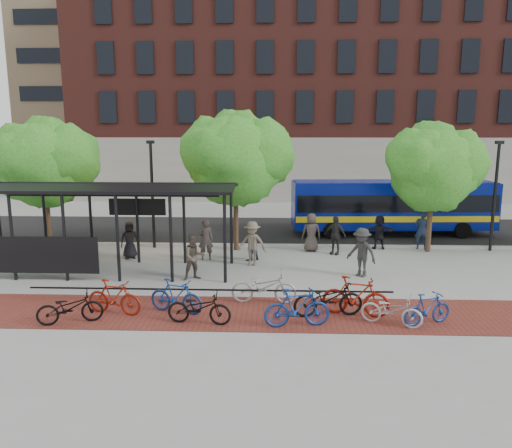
{
  "coord_description": "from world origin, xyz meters",
  "views": [
    {
      "loc": [
        -1.14,
        -19.71,
        5.65
      ],
      "look_at": [
        -1.98,
        1.47,
        1.6
      ],
      "focal_mm": 35.0,
      "sensor_mm": 36.0,
      "label": 1
    }
  ],
  "objects_px": {
    "bike_7": "(297,308)",
    "pedestrian_1": "(206,240)",
    "tree_c": "(435,165)",
    "pedestrian_4": "(335,235)",
    "pedestrian_6": "(311,232)",
    "pedestrian_8": "(194,257)",
    "pedestrian_7": "(422,230)",
    "lamp_post_left": "(152,191)",
    "pedestrian_0": "(130,240)",
    "pedestrian_5": "(379,232)",
    "bike_3": "(176,296)",
    "bike_0": "(70,307)",
    "pedestrian_3": "(252,243)",
    "bus": "(392,204)",
    "pedestrian_2": "(250,242)",
    "bike_8": "(328,298)",
    "bike_10": "(392,310)",
    "bike_4": "(199,308)",
    "bike_9": "(356,296)",
    "bike_6": "(264,287)",
    "lamp_post_right": "(495,193)",
    "bus_shelter": "(98,197)",
    "tree_a": "(46,160)",
    "pedestrian_9": "(362,252)",
    "tree_b": "(238,155)",
    "bike_11": "(427,309)"
  },
  "relations": [
    {
      "from": "pedestrian_6",
      "to": "pedestrian_7",
      "type": "xyz_separation_m",
      "value": [
        5.28,
        0.6,
        0.03
      ]
    },
    {
      "from": "tree_a",
      "to": "pedestrian_8",
      "type": "distance_m",
      "value": 9.7
    },
    {
      "from": "lamp_post_left",
      "to": "bike_6",
      "type": "height_order",
      "value": "lamp_post_left"
    },
    {
      "from": "lamp_post_right",
      "to": "pedestrian_2",
      "type": "relative_size",
      "value": 3.16
    },
    {
      "from": "bike_3",
      "to": "bike_8",
      "type": "relative_size",
      "value": 0.84
    },
    {
      "from": "bike_3",
      "to": "pedestrian_5",
      "type": "relative_size",
      "value": 1.1
    },
    {
      "from": "bike_0",
      "to": "bike_7",
      "type": "bearing_deg",
      "value": -109.12
    },
    {
      "from": "tree_b",
      "to": "bike_4",
      "type": "distance_m",
      "value": 10.08
    },
    {
      "from": "bus",
      "to": "bike_11",
      "type": "distance_m",
      "value": 13.1
    },
    {
      "from": "bike_4",
      "to": "bike_7",
      "type": "xyz_separation_m",
      "value": [
        2.86,
        -0.11,
        0.08
      ]
    },
    {
      "from": "pedestrian_1",
      "to": "bus_shelter",
      "type": "bearing_deg",
      "value": 15.26
    },
    {
      "from": "tree_c",
      "to": "pedestrian_1",
      "type": "height_order",
      "value": "tree_c"
    },
    {
      "from": "bike_6",
      "to": "tree_b",
      "type": "bearing_deg",
      "value": 12.71
    },
    {
      "from": "pedestrian_3",
      "to": "bike_10",
      "type": "bearing_deg",
      "value": -45.31
    },
    {
      "from": "bus",
      "to": "pedestrian_2",
      "type": "distance_m",
      "value": 9.45
    },
    {
      "from": "pedestrian_1",
      "to": "bike_10",
      "type": "bearing_deg",
      "value": 121.53
    },
    {
      "from": "pedestrian_0",
      "to": "pedestrian_1",
      "type": "xyz_separation_m",
      "value": [
        3.4,
        -0.12,
        0.08
      ]
    },
    {
      "from": "tree_c",
      "to": "pedestrian_4",
      "type": "relative_size",
      "value": 3.35
    },
    {
      "from": "bike_3",
      "to": "pedestrian_1",
      "type": "xyz_separation_m",
      "value": [
        0.03,
        6.45,
        0.36
      ]
    },
    {
      "from": "tree_a",
      "to": "pedestrian_4",
      "type": "xyz_separation_m",
      "value": [
        13.49,
        -0.73,
        -3.36
      ]
    },
    {
      "from": "bus_shelter",
      "to": "tree_a",
      "type": "bearing_deg",
      "value": 134.6
    },
    {
      "from": "bike_0",
      "to": "bike_6",
      "type": "bearing_deg",
      "value": -89.81
    },
    {
      "from": "bus",
      "to": "pedestrian_9",
      "type": "bearing_deg",
      "value": -113.4
    },
    {
      "from": "bike_8",
      "to": "pedestrian_1",
      "type": "xyz_separation_m",
      "value": [
        -4.66,
        6.55,
        0.34
      ]
    },
    {
      "from": "pedestrian_0",
      "to": "pedestrian_3",
      "type": "relative_size",
      "value": 0.88
    },
    {
      "from": "pedestrian_7",
      "to": "lamp_post_left",
      "type": "bearing_deg",
      "value": 14.55
    },
    {
      "from": "bike_0",
      "to": "pedestrian_5",
      "type": "relative_size",
      "value": 1.14
    },
    {
      "from": "bike_3",
      "to": "pedestrian_0",
      "type": "relative_size",
      "value": 1.09
    },
    {
      "from": "pedestrian_6",
      "to": "pedestrian_8",
      "type": "distance_m",
      "value": 6.66
    },
    {
      "from": "tree_b",
      "to": "bike_11",
      "type": "height_order",
      "value": "tree_b"
    },
    {
      "from": "bike_9",
      "to": "bike_7",
      "type": "bearing_deg",
      "value": 133.47
    },
    {
      "from": "lamp_post_left",
      "to": "pedestrian_7",
      "type": "relative_size",
      "value": 2.75
    },
    {
      "from": "pedestrian_0",
      "to": "pedestrian_3",
      "type": "bearing_deg",
      "value": -32.93
    },
    {
      "from": "bike_7",
      "to": "pedestrian_1",
      "type": "xyz_separation_m",
      "value": [
        -3.68,
        7.43,
        0.32
      ]
    },
    {
      "from": "bike_8",
      "to": "pedestrian_5",
      "type": "height_order",
      "value": "pedestrian_5"
    },
    {
      "from": "bike_6",
      "to": "bike_9",
      "type": "xyz_separation_m",
      "value": [
        2.84,
        -1.01,
        0.05
      ]
    },
    {
      "from": "pedestrian_4",
      "to": "pedestrian_6",
      "type": "distance_m",
      "value": 1.18
    },
    {
      "from": "bike_4",
      "to": "bus",
      "type": "bearing_deg",
      "value": -26.15
    },
    {
      "from": "bike_10",
      "to": "pedestrian_9",
      "type": "relative_size",
      "value": 0.93
    },
    {
      "from": "bike_10",
      "to": "pedestrian_3",
      "type": "xyz_separation_m",
      "value": [
        -4.37,
        6.35,
        0.47
      ]
    },
    {
      "from": "pedestrian_0",
      "to": "lamp_post_right",
      "type": "bearing_deg",
      "value": -15.74
    },
    {
      "from": "tree_c",
      "to": "pedestrian_8",
      "type": "distance_m",
      "value": 11.82
    },
    {
      "from": "bike_7",
      "to": "bike_10",
      "type": "xyz_separation_m",
      "value": [
        2.76,
        0.23,
        -0.11
      ]
    },
    {
      "from": "bike_4",
      "to": "lamp_post_right",
      "type": "bearing_deg",
      "value": -45.59
    },
    {
      "from": "bike_10",
      "to": "pedestrian_7",
      "type": "height_order",
      "value": "pedestrian_7"
    },
    {
      "from": "pedestrian_0",
      "to": "pedestrian_5",
      "type": "height_order",
      "value": "pedestrian_0"
    },
    {
      "from": "lamp_post_right",
      "to": "bike_10",
      "type": "relative_size",
      "value": 2.87
    },
    {
      "from": "pedestrian_5",
      "to": "pedestrian_8",
      "type": "distance_m",
      "value": 9.58
    },
    {
      "from": "bike_7",
      "to": "bike_3",
      "type": "bearing_deg",
      "value": 66.11
    },
    {
      "from": "pedestrian_3",
      "to": "pedestrian_7",
      "type": "bearing_deg",
      "value": 32.12
    }
  ]
}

